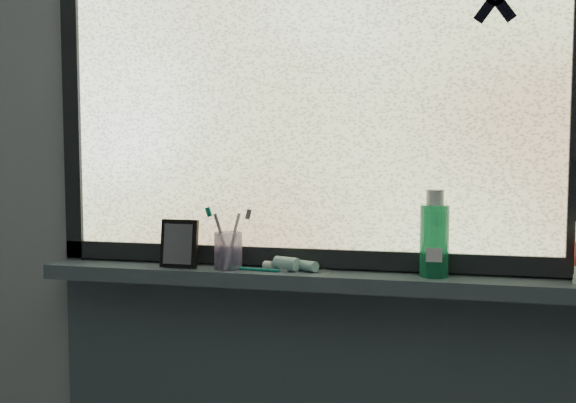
# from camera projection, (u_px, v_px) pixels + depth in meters

# --- Properties ---
(wall_back) EXTENTS (3.00, 0.01, 2.50)m
(wall_back) POSITION_uv_depth(u_px,v_px,m) (336.00, 184.00, 1.74)
(wall_back) COLOR #9EA3A8
(wall_back) RESTS_ON ground
(windowsill) EXTENTS (1.62, 0.14, 0.04)m
(windowsill) POSITION_uv_depth(u_px,v_px,m) (331.00, 280.00, 1.69)
(windowsill) COLOR #43525A
(windowsill) RESTS_ON wall_back
(window_pane) EXTENTS (1.50, 0.01, 1.00)m
(window_pane) POSITION_uv_depth(u_px,v_px,m) (336.00, 79.00, 1.70)
(window_pane) COLOR silver
(window_pane) RESTS_ON wall_back
(frame_bottom) EXTENTS (1.60, 0.03, 0.05)m
(frame_bottom) POSITION_uv_depth(u_px,v_px,m) (334.00, 258.00, 1.73)
(frame_bottom) COLOR black
(frame_bottom) RESTS_ON windowsill
(frame_left) EXTENTS (0.05, 0.03, 1.10)m
(frame_left) POSITION_uv_depth(u_px,v_px,m) (73.00, 86.00, 1.87)
(frame_left) COLOR black
(frame_left) RESTS_ON wall_back
(vanity_mirror) EXTENTS (0.11, 0.06, 0.13)m
(vanity_mirror) POSITION_uv_depth(u_px,v_px,m) (179.00, 243.00, 1.76)
(vanity_mirror) COLOR black
(vanity_mirror) RESTS_ON windowsill
(toothpaste_tube) EXTENTS (0.21, 0.12, 0.04)m
(toothpaste_tube) POSITION_uv_depth(u_px,v_px,m) (295.00, 264.00, 1.71)
(toothpaste_tube) COLOR silver
(toothpaste_tube) RESTS_ON windowsill
(toothbrush_cup) EXTENTS (0.09, 0.09, 0.10)m
(toothbrush_cup) POSITION_uv_depth(u_px,v_px,m) (228.00, 251.00, 1.74)
(toothbrush_cup) COLOR #A796C7
(toothbrush_cup) RESTS_ON windowsill
(toothbrush_lying) EXTENTS (0.18, 0.03, 0.01)m
(toothbrush_lying) POSITION_uv_depth(u_px,v_px,m) (254.00, 268.00, 1.71)
(toothbrush_lying) COLOR #0E806A
(toothbrush_lying) RESTS_ON windowsill
(mouthwash_bottle) EXTENTS (0.10, 0.10, 0.18)m
(mouthwash_bottle) POSITION_uv_depth(u_px,v_px,m) (434.00, 233.00, 1.63)
(mouthwash_bottle) COLOR #1E9C5D
(mouthwash_bottle) RESTS_ON windowsill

